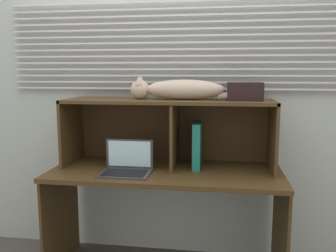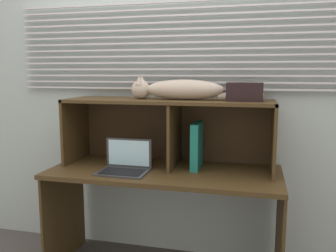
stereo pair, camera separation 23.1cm
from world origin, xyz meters
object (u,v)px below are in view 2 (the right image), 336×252
at_px(cat, 179,90).
at_px(storage_box, 245,92).
at_px(book_stack, 137,162).
at_px(binder_upright, 197,145).
at_px(laptop, 125,165).

xyz_separation_m(cat, storage_box, (0.43, -0.00, -0.01)).
bearing_deg(book_stack, cat, -0.52).
bearing_deg(binder_upright, storage_box, 0.00).
xyz_separation_m(laptop, book_stack, (0.02, 0.21, -0.03)).
relative_size(cat, storage_box, 3.91).
xyz_separation_m(cat, binder_upright, (0.12, -0.00, -0.38)).
height_order(laptop, book_stack, laptop).
bearing_deg(storage_box, cat, 180.00).
distance_m(laptop, book_stack, 0.21).
distance_m(cat, storage_box, 0.43).
bearing_deg(cat, binder_upright, -0.00).
relative_size(cat, laptop, 2.78).
bearing_deg(binder_upright, book_stack, 179.63).
bearing_deg(binder_upright, laptop, -155.41).
relative_size(cat, binder_upright, 2.85).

